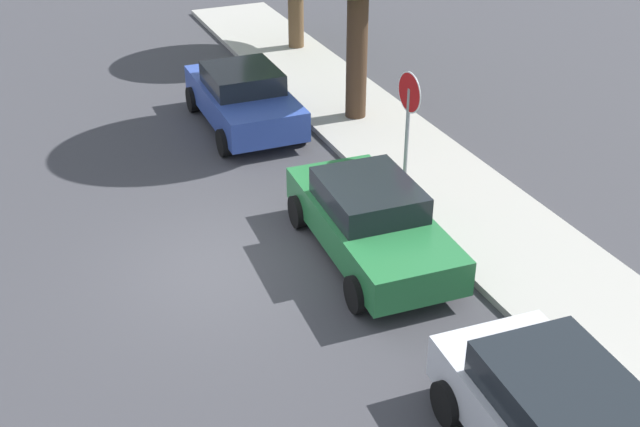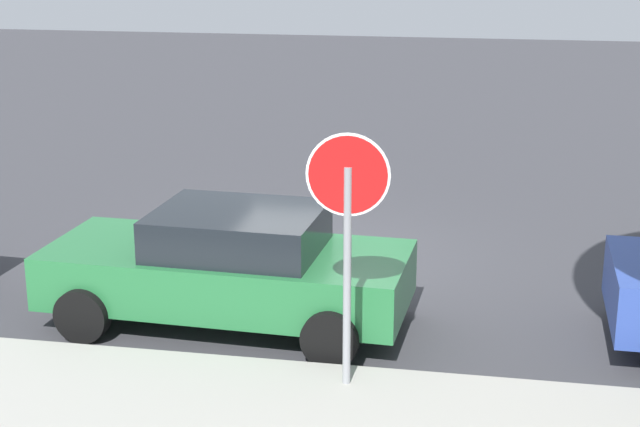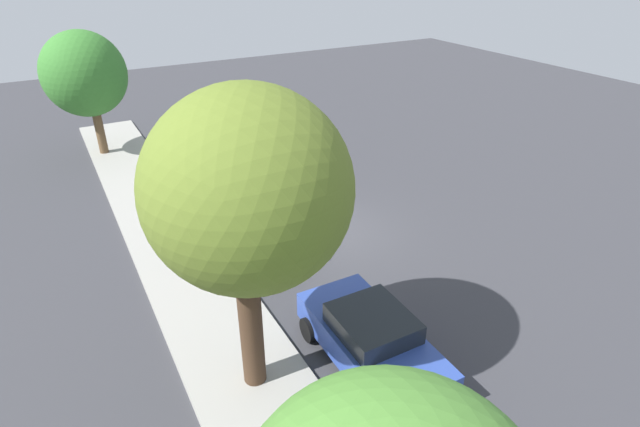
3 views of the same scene
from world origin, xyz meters
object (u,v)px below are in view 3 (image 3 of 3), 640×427
stop_sign (223,227)px  parked_car_blue (371,339)px  parked_car_green (256,223)px  parked_car_silver (206,164)px  street_tree_far (248,192)px  street_tree_near_corner (84,74)px

stop_sign → parked_car_blue: (-4.82, -1.83, -1.14)m
parked_car_green → parked_car_silver: parked_car_silver is taller
parked_car_green → parked_car_blue: (-6.48, -0.22, 0.03)m
parked_car_green → parked_car_blue: bearing=-178.0°
parked_car_blue → parked_car_silver: (12.13, 0.12, 0.01)m
stop_sign → parked_car_silver: (7.31, -1.71, -1.13)m
parked_car_silver → parked_car_green: bearing=178.9°
street_tree_far → parked_car_green: bearing=-21.6°
parked_car_blue → street_tree_far: size_ratio=0.61×
street_tree_far → parked_car_silver: bearing=-11.9°
parked_car_green → parked_car_silver: bearing=-1.1°
parked_car_silver → parked_car_blue: bearing=-179.4°
street_tree_near_corner → stop_sign: bearing=-172.0°
street_tree_near_corner → street_tree_far: bearing=-176.4°
parked_car_green → street_tree_near_corner: bearing=17.1°
parked_car_green → street_tree_near_corner: street_tree_near_corner is taller
parked_car_silver → street_tree_near_corner: size_ratio=0.74×
parked_car_green → parked_car_silver: size_ratio=1.03×
stop_sign → parked_car_green: size_ratio=0.63×
parked_car_green → parked_car_silver: (5.64, -0.10, 0.04)m
stop_sign → street_tree_far: bearing=170.4°
stop_sign → parked_car_silver: stop_sign is taller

